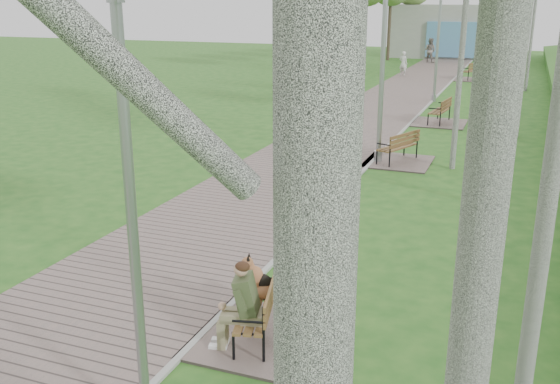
% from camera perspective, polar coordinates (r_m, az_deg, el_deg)
% --- Properties ---
extents(walkway, '(3.50, 67.00, 0.04)m').
position_cam_1_polar(walkway, '(23.62, 7.43, 6.34)').
color(walkway, '#74635E').
rests_on(walkway, ground).
extents(kerb, '(0.10, 67.00, 0.05)m').
position_cam_1_polar(kerb, '(23.28, 11.63, 5.98)').
color(kerb, '#999993').
rests_on(kerb, ground).
extents(building_north, '(10.00, 5.20, 4.00)m').
position_cam_1_polar(building_north, '(52.34, 15.93, 13.95)').
color(building_north, '#9E9E99').
rests_on(building_north, ground).
extents(bench_main, '(1.66, 1.84, 1.44)m').
position_cam_1_polar(bench_main, '(8.57, -2.60, -10.87)').
color(bench_main, '#74635E').
rests_on(bench_main, ground).
extents(bench_second, '(1.79, 1.99, 1.10)m').
position_cam_1_polar(bench_second, '(17.94, 10.67, 3.31)').
color(bench_second, '#74635E').
rests_on(bench_second, ground).
extents(bench_third, '(1.87, 2.08, 1.15)m').
position_cam_1_polar(bench_third, '(23.99, 14.33, 6.59)').
color(bench_third, '#74635E').
rests_on(bench_third, ground).
extents(bench_far, '(2.03, 2.25, 1.24)m').
position_cam_1_polar(bench_far, '(37.76, 17.07, 10.13)').
color(bench_far, '#74635E').
rests_on(bench_far, ground).
extents(lamp_post_near, '(0.18, 0.18, 4.63)m').
position_cam_1_polar(lamp_post_near, '(6.22, -13.22, -4.67)').
color(lamp_post_near, '#909398').
rests_on(lamp_post_near, ground).
extents(lamp_post_second, '(0.22, 0.22, 5.80)m').
position_cam_1_polar(lamp_post_second, '(17.44, 9.35, 11.36)').
color(lamp_post_second, '#909398').
rests_on(lamp_post_second, ground).
extents(lamp_post_third, '(0.20, 0.20, 5.23)m').
position_cam_1_polar(lamp_post_third, '(29.00, 14.21, 12.81)').
color(lamp_post_third, '#909398').
rests_on(lamp_post_third, ground).
extents(pedestrian_near, '(0.61, 0.50, 1.44)m').
position_cam_1_polar(pedestrian_near, '(38.86, 11.20, 11.45)').
color(pedestrian_near, silver).
rests_on(pedestrian_near, ground).
extents(pedestrian_far, '(1.02, 0.89, 1.75)m').
position_cam_1_polar(pedestrian_far, '(47.16, 13.55, 12.47)').
color(pedestrian_far, gray).
rests_on(pedestrian_far, ground).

